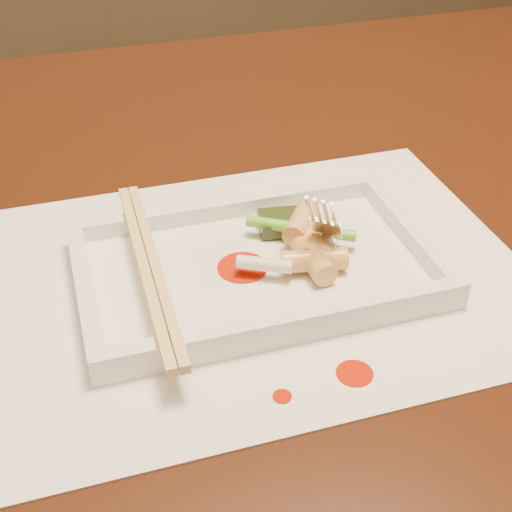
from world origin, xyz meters
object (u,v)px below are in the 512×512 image
object	(u,v)px
table	(293,311)
placemat	(256,276)
fork	(342,154)
chopstick_a	(144,268)
plate_base	(256,271)

from	to	relation	value
table	placemat	bearing A→B (deg)	-130.60
fork	placemat	bearing A→B (deg)	-165.58
chopstick_a	placemat	bearing A→B (deg)	0.00
chopstick_a	fork	bearing A→B (deg)	6.75
plate_base	placemat	bearing A→B (deg)	-63.43
plate_base	chopstick_a	bearing A→B (deg)	-180.00
placemat	fork	size ratio (longest dim) A/B	2.86
placemat	chopstick_a	size ratio (longest dim) A/B	1.89
chopstick_a	fork	distance (m)	0.16
table	plate_base	xyz separation A→B (m)	(-0.06, -0.07, 0.11)
chopstick_a	plate_base	bearing A→B (deg)	0.00
table	chopstick_a	distance (m)	0.20
table	chopstick_a	size ratio (longest dim) A/B	6.60
placemat	plate_base	xyz separation A→B (m)	(-0.00, 0.00, 0.00)
chopstick_a	table	bearing A→B (deg)	25.32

